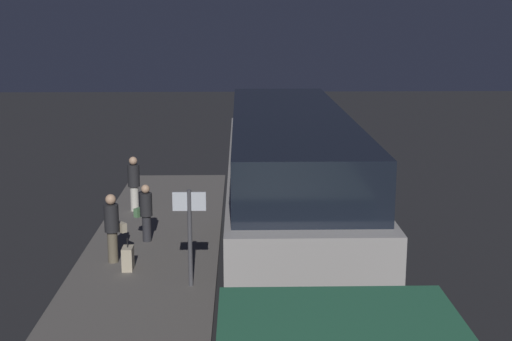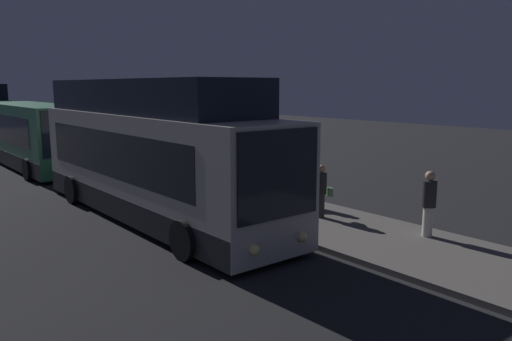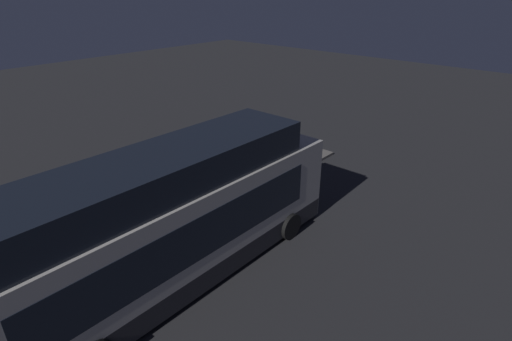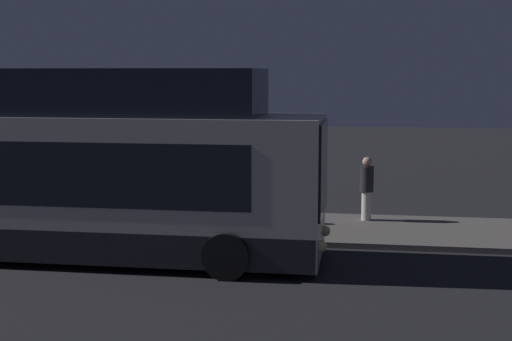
# 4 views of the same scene
# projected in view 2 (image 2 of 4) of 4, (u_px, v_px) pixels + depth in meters

# --- Properties ---
(ground) EXTENTS (80.00, 80.00, 0.00)m
(ground) POSITION_uv_depth(u_px,v_px,m) (181.00, 228.00, 14.21)
(ground) COLOR #232326
(platform) EXTENTS (20.00, 3.53, 0.14)m
(platform) POSITION_uv_depth(u_px,v_px,m) (270.00, 208.00, 16.30)
(platform) COLOR #605B56
(platform) RESTS_ON ground
(bus_lead) EXTENTS (11.50, 2.85, 4.20)m
(bus_lead) POSITION_uv_depth(u_px,v_px,m) (152.00, 157.00, 15.12)
(bus_lead) COLOR #B2ADA8
(bus_lead) RESTS_ON ground
(bus_second) EXTENTS (10.82, 2.87, 3.13)m
(bus_second) POSITION_uv_depth(u_px,v_px,m) (33.00, 136.00, 24.73)
(bus_second) COLOR #2D704C
(bus_second) RESTS_ON ground
(passenger_boarding) EXTENTS (0.59, 0.61, 1.74)m
(passenger_boarding) POSITION_uv_depth(u_px,v_px,m) (298.00, 176.00, 16.32)
(passenger_boarding) COLOR #6B604C
(passenger_boarding) RESTS_ON platform
(passenger_waiting) EXTENTS (0.52, 0.52, 1.72)m
(passenger_waiting) POSITION_uv_depth(u_px,v_px,m) (429.00, 201.00, 12.83)
(passenger_waiting) COLOR silver
(passenger_waiting) RESTS_ON platform
(passenger_with_bags) EXTENTS (0.55, 0.59, 1.58)m
(passenger_with_bags) POSITION_uv_depth(u_px,v_px,m) (322.00, 189.00, 14.71)
(passenger_with_bags) COLOR #2D2D33
(passenger_with_bags) RESTS_ON platform
(suitcase) EXTENTS (0.43, 0.25, 0.81)m
(suitcase) POSITION_uv_depth(u_px,v_px,m) (276.00, 195.00, 16.59)
(suitcase) COLOR beige
(suitcase) RESTS_ON platform
(sign_post) EXTENTS (0.10, 0.75, 2.26)m
(sign_post) POSITION_uv_depth(u_px,v_px,m) (218.00, 161.00, 16.23)
(sign_post) COLOR #4C4C51
(sign_post) RESTS_ON platform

